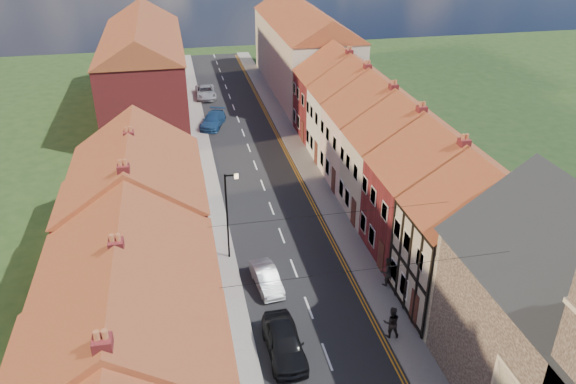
{
  "coord_description": "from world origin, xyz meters",
  "views": [
    {
      "loc": [
        -6.42,
        -10.81,
        20.93
      ],
      "look_at": [
        0.42,
        21.85,
        3.5
      ],
      "focal_mm": 35.0,
      "sensor_mm": 36.0,
      "label": 1
    }
  ],
  "objects_px": {
    "car_near": "(284,342)",
    "pedestrian_right": "(391,322)",
    "lamppost": "(228,211)",
    "car_mid": "(266,278)",
    "pedestrian_right_b": "(387,272)",
    "car_far": "(213,120)",
    "car_distant": "(206,92)"
  },
  "relations": [
    {
      "from": "car_far",
      "to": "pedestrian_right_b",
      "type": "height_order",
      "value": "pedestrian_right_b"
    },
    {
      "from": "car_near",
      "to": "car_mid",
      "type": "xyz_separation_m",
      "value": [
        0.08,
        5.8,
        -0.17
      ]
    },
    {
      "from": "car_near",
      "to": "car_distant",
      "type": "height_order",
      "value": "car_near"
    },
    {
      "from": "lamppost",
      "to": "car_mid",
      "type": "relative_size",
      "value": 1.63
    },
    {
      "from": "car_near",
      "to": "pedestrian_right",
      "type": "height_order",
      "value": "pedestrian_right"
    },
    {
      "from": "car_mid",
      "to": "pedestrian_right",
      "type": "height_order",
      "value": "pedestrian_right"
    },
    {
      "from": "car_near",
      "to": "pedestrian_right",
      "type": "relative_size",
      "value": 2.44
    },
    {
      "from": "car_near",
      "to": "pedestrian_right_b",
      "type": "height_order",
      "value": "pedestrian_right_b"
    },
    {
      "from": "car_mid",
      "to": "car_distant",
      "type": "height_order",
      "value": "car_distant"
    },
    {
      "from": "pedestrian_right",
      "to": "pedestrian_right_b",
      "type": "distance_m",
      "value": 4.57
    },
    {
      "from": "lamppost",
      "to": "car_mid",
      "type": "height_order",
      "value": "lamppost"
    },
    {
      "from": "lamppost",
      "to": "car_distant",
      "type": "height_order",
      "value": "lamppost"
    },
    {
      "from": "car_mid",
      "to": "pedestrian_right_b",
      "type": "xyz_separation_m",
      "value": [
        7.13,
        -1.43,
        0.45
      ]
    },
    {
      "from": "car_distant",
      "to": "lamppost",
      "type": "bearing_deg",
      "value": -91.19
    },
    {
      "from": "pedestrian_right_b",
      "to": "car_mid",
      "type": "bearing_deg",
      "value": -17.2
    },
    {
      "from": "car_near",
      "to": "car_mid",
      "type": "height_order",
      "value": "car_near"
    },
    {
      "from": "car_near",
      "to": "car_distant",
      "type": "bearing_deg",
      "value": 90.14
    },
    {
      "from": "car_distant",
      "to": "car_far",
      "type": "bearing_deg",
      "value": -89.53
    },
    {
      "from": "car_mid",
      "to": "pedestrian_right_b",
      "type": "distance_m",
      "value": 7.29
    },
    {
      "from": "lamppost",
      "to": "car_far",
      "type": "bearing_deg",
      "value": 87.63
    },
    {
      "from": "car_near",
      "to": "pedestrian_right_b",
      "type": "distance_m",
      "value": 8.44
    },
    {
      "from": "lamppost",
      "to": "pedestrian_right",
      "type": "xyz_separation_m",
      "value": [
        7.51,
        -9.29,
        -2.49
      ]
    },
    {
      "from": "car_far",
      "to": "car_distant",
      "type": "xyz_separation_m",
      "value": [
        0.01,
        9.83,
        -0.01
      ]
    },
    {
      "from": "car_distant",
      "to": "pedestrian_right",
      "type": "distance_m",
      "value": 44.0
    },
    {
      "from": "pedestrian_right_b",
      "to": "car_near",
      "type": "bearing_deg",
      "value": 25.34
    },
    {
      "from": "lamppost",
      "to": "car_near",
      "type": "xyz_separation_m",
      "value": [
        1.7,
        -9.3,
        -2.76
      ]
    },
    {
      "from": "car_mid",
      "to": "car_far",
      "type": "distance_m",
      "value": 27.92
    },
    {
      "from": "car_near",
      "to": "car_distant",
      "type": "distance_m",
      "value": 43.54
    },
    {
      "from": "pedestrian_right_b",
      "to": "car_far",
      "type": "bearing_deg",
      "value": -80.8
    },
    {
      "from": "lamppost",
      "to": "pedestrian_right",
      "type": "bearing_deg",
      "value": -51.03
    },
    {
      "from": "lamppost",
      "to": "car_distant",
      "type": "xyz_separation_m",
      "value": [
        1.02,
        34.23,
        -2.86
      ]
    },
    {
      "from": "car_near",
      "to": "pedestrian_right_b",
      "type": "bearing_deg",
      "value": 30.46
    }
  ]
}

